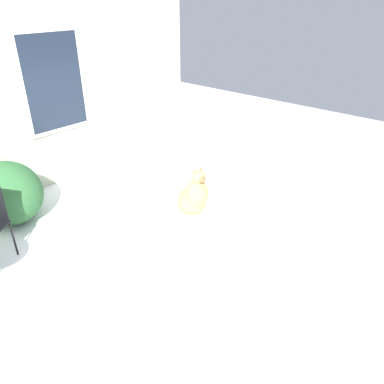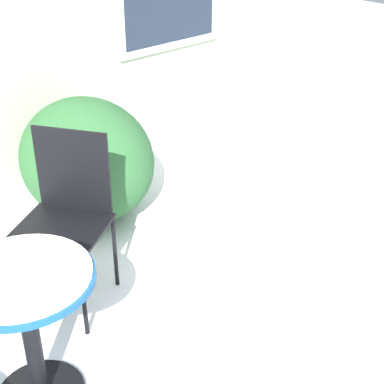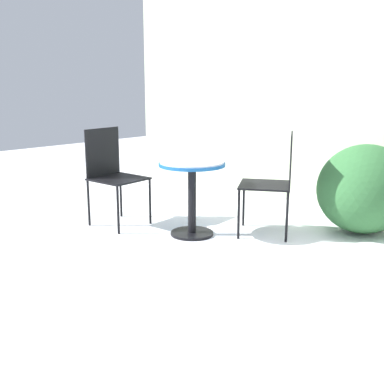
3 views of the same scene
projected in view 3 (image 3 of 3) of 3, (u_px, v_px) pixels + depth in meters
The scene contains 5 objects.
ground_plane at pixel (275, 280), 3.56m from camera, with size 16.00×16.00×0.00m, color white.
shrub_left at pixel (365, 189), 4.63m from camera, with size 0.87×1.01×0.86m.
patio_table at pixel (192, 180), 4.50m from camera, with size 0.62×0.62×0.72m.
patio_chair_near_table at pixel (275, 179), 4.52m from camera, with size 0.65×0.65×0.97m.
patio_chair_far_side at pixel (113, 171), 4.88m from camera, with size 0.51×0.51×0.97m.
Camera 3 is at (1.88, -2.81, 1.44)m, focal length 45.00 mm.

